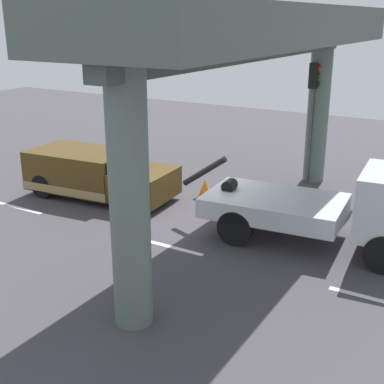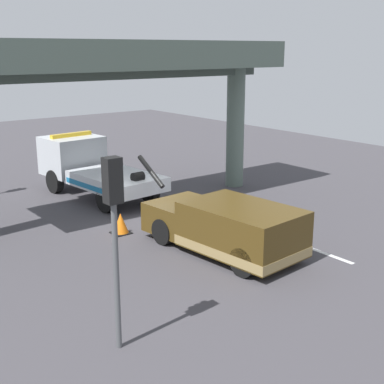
{
  "view_description": "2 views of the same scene",
  "coord_description": "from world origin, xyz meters",
  "px_view_note": "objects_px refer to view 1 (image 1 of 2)",
  "views": [
    {
      "loc": [
        7.47,
        -13.18,
        5.99
      ],
      "look_at": [
        -0.41,
        -0.01,
        0.82
      ],
      "focal_mm": 48.55,
      "sensor_mm": 36.0,
      "label": 1
    },
    {
      "loc": [
        -15.72,
        10.16,
        6.01
      ],
      "look_at": [
        -2.3,
        -0.27,
        1.42
      ],
      "focal_mm": 49.8,
      "sensor_mm": 36.0,
      "label": 2
    }
  ],
  "objects_px": {
    "traffic_light_far": "(313,97)",
    "traffic_cone_orange": "(205,190)",
    "tow_truck_white": "(345,206)",
    "towed_van_green": "(95,175)",
    "traffic_light_near": "(127,90)"
  },
  "relations": [
    {
      "from": "towed_van_green",
      "to": "traffic_light_far",
      "type": "bearing_deg",
      "value": 42.09
    },
    {
      "from": "tow_truck_white",
      "to": "traffic_cone_orange",
      "type": "relative_size",
      "value": 10.37
    },
    {
      "from": "tow_truck_white",
      "to": "traffic_cone_orange",
      "type": "xyz_separation_m",
      "value": [
        -5.19,
        1.59,
        -0.86
      ]
    },
    {
      "from": "traffic_light_near",
      "to": "traffic_cone_orange",
      "type": "height_order",
      "value": "traffic_light_near"
    },
    {
      "from": "tow_truck_white",
      "to": "traffic_cone_orange",
      "type": "bearing_deg",
      "value": 162.94
    },
    {
      "from": "tow_truck_white",
      "to": "traffic_cone_orange",
      "type": "distance_m",
      "value": 5.5
    },
    {
      "from": "traffic_light_near",
      "to": "traffic_light_far",
      "type": "bearing_deg",
      "value": 0.0
    },
    {
      "from": "traffic_light_far",
      "to": "traffic_cone_orange",
      "type": "distance_m",
      "value": 5.25
    },
    {
      "from": "towed_van_green",
      "to": "traffic_light_far",
      "type": "height_order",
      "value": "traffic_light_far"
    },
    {
      "from": "towed_van_green",
      "to": "traffic_cone_orange",
      "type": "xyz_separation_m",
      "value": [
        3.48,
        1.67,
        -0.44
      ]
    },
    {
      "from": "tow_truck_white",
      "to": "towed_van_green",
      "type": "height_order",
      "value": "tow_truck_white"
    },
    {
      "from": "tow_truck_white",
      "to": "towed_van_green",
      "type": "xyz_separation_m",
      "value": [
        -8.67,
        -0.08,
        -0.42
      ]
    },
    {
      "from": "traffic_light_far",
      "to": "traffic_light_near",
      "type": "bearing_deg",
      "value": -180.0
    },
    {
      "from": "tow_truck_white",
      "to": "traffic_light_near",
      "type": "distance_m",
      "value": 12.56
    },
    {
      "from": "towed_van_green",
      "to": "traffic_light_near",
      "type": "height_order",
      "value": "traffic_light_near"
    }
  ]
}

